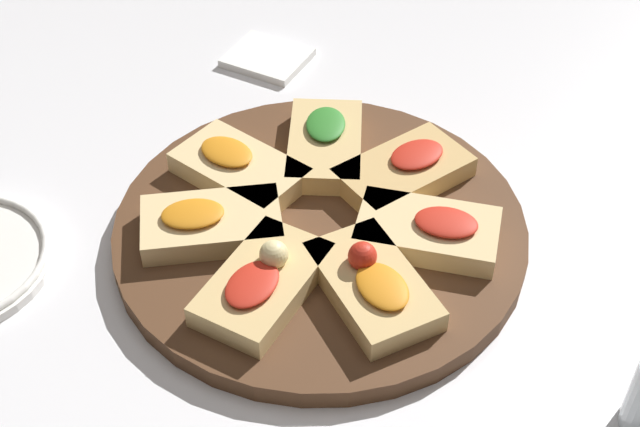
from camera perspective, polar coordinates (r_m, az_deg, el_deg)
ground_plane at (r=0.94m, az=-0.00°, el=-1.51°), size 3.00×3.00×0.00m
serving_board at (r=0.93m, az=-0.00°, el=-1.04°), size 0.43×0.43×0.02m
focaccia_slice_0 at (r=0.85m, az=-3.67°, el=-4.38°), size 0.12×0.16×0.05m
focaccia_slice_1 at (r=0.84m, az=3.37°, el=-4.50°), size 0.16×0.11×0.05m
focaccia_slice_2 at (r=0.90m, az=6.98°, el=-1.09°), size 0.16×0.15×0.03m
focaccia_slice_3 at (r=0.97m, az=5.43°, el=2.73°), size 0.09×0.15×0.03m
focaccia_slice_4 at (r=1.00m, az=0.32°, el=4.49°), size 0.16×0.15×0.03m
focaccia_slice_5 at (r=0.97m, az=-5.23°, el=2.89°), size 0.15×0.11×0.03m
focaccia_slice_6 at (r=0.91m, az=-7.05°, el=-0.61°), size 0.14×0.16×0.03m
napkin_stack at (r=1.19m, az=-3.38°, el=9.92°), size 0.12×0.12×0.01m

